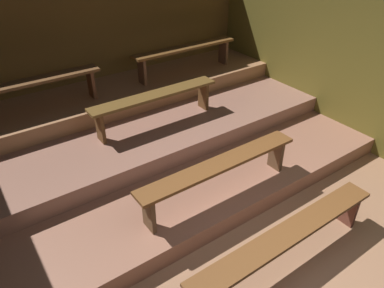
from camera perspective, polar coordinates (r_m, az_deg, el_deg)
The scene contains 11 objects.
ground at distance 5.03m, azimuth -2.52°, elevation -5.76°, with size 6.36×5.40×0.08m, color #9B6D4F.
wall_back at distance 6.33m, azimuth -14.78°, elevation 14.31°, with size 6.36×0.06×2.39m, color brown.
wall_right at distance 6.22m, azimuth 20.01°, elevation 13.11°, with size 0.06×5.40×2.39m, color brown.
platform_lower at distance 5.32m, azimuth -5.83°, elevation -1.33°, with size 5.56×3.49×0.24m, color #99654F.
platform_middle at distance 5.63m, azimuth -8.87°, elevation 3.35°, with size 5.56×2.36×0.24m, color #986956.
platform_upper at distance 6.01m, azimuth -11.75°, elevation 7.63°, with size 5.56×1.16×0.24m, color #A7734B.
bench_floor_center at distance 3.78m, azimuth 14.83°, elevation -14.25°, with size 2.36×0.26×0.47m.
bench_lower_center at distance 4.14m, azimuth 4.45°, elevation -3.95°, with size 2.13×0.26×0.47m.
bench_middle_center at distance 5.16m, azimuth -5.84°, elevation 6.99°, with size 1.95×0.26×0.47m.
bench_upper_left at distance 5.40m, azimuth -24.23°, elevation 8.24°, with size 1.93×0.26×0.47m.
bench_upper_right at distance 6.31m, azimuth -1.07°, elevation 14.38°, with size 1.93×0.26×0.47m.
Camera 1 is at (-2.09, -1.04, 3.09)m, focal length 33.67 mm.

